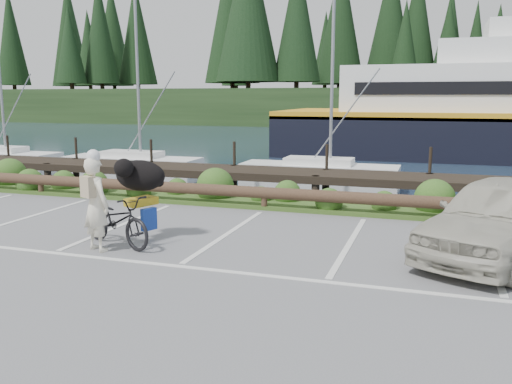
# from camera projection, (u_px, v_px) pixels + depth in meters

# --- Properties ---
(ground) EXTENTS (72.00, 72.00, 0.00)m
(ground) POSITION_uv_depth(u_px,v_px,m) (188.00, 260.00, 9.75)
(ground) COLOR slate
(harbor_backdrop) EXTENTS (170.00, 160.00, 30.00)m
(harbor_backdrop) POSITION_uv_depth(u_px,v_px,m) (410.00, 115.00, 83.07)
(harbor_backdrop) COLOR #1A2B40
(harbor_backdrop) RESTS_ON ground
(vegetation_strip) EXTENTS (34.00, 1.60, 0.10)m
(vegetation_strip) POSITION_uv_depth(u_px,v_px,m) (272.00, 203.00, 14.70)
(vegetation_strip) COLOR #3D5B21
(vegetation_strip) RESTS_ON ground
(log_rail) EXTENTS (32.00, 0.30, 0.60)m
(log_rail) POSITION_uv_depth(u_px,v_px,m) (264.00, 210.00, 14.05)
(log_rail) COLOR #443021
(log_rail) RESTS_ON ground
(bicycle) EXTENTS (2.04, 1.33, 1.01)m
(bicycle) POSITION_uv_depth(u_px,v_px,m) (117.00, 220.00, 10.62)
(bicycle) COLOR black
(bicycle) RESTS_ON ground
(cyclist) EXTENTS (0.76, 0.64, 1.79)m
(cyclist) POSITION_uv_depth(u_px,v_px,m) (96.00, 204.00, 10.21)
(cyclist) COLOR #F0E8CC
(cyclist) RESTS_ON ground
(dog) EXTENTS (0.89, 1.21, 0.63)m
(dog) POSITION_uv_depth(u_px,v_px,m) (140.00, 175.00, 10.94)
(dog) COLOR black
(dog) RESTS_ON bicycle
(parked_car) EXTENTS (3.45, 4.73, 1.50)m
(parked_car) POSITION_uv_depth(u_px,v_px,m) (499.00, 218.00, 9.77)
(parked_car) COLOR #B9B4A2
(parked_car) RESTS_ON ground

